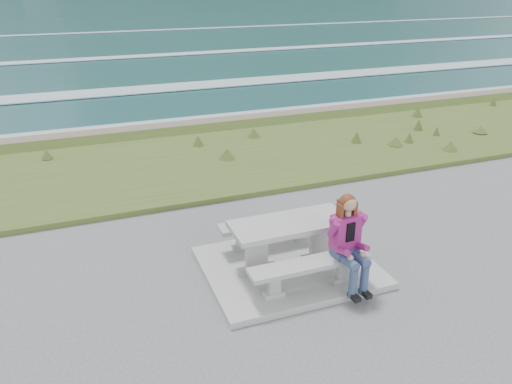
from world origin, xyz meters
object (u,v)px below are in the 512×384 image
bench_landward (310,268)px  picnic_table (290,231)px  seated_woman (350,255)px  bench_seaward (272,225)px

bench_landward → picnic_table: bearing=90.0°
bench_landward → seated_woman: seated_woman is taller
bench_seaward → seated_woman: seated_woman is taller
bench_landward → seated_woman: size_ratio=1.29×
picnic_table → seated_woman: seated_woman is taller
picnic_table → bench_landward: (0.00, -0.70, -0.23)m
picnic_table → seated_woman: (0.56, -0.83, -0.07)m
bench_seaward → bench_landward: bearing=-90.0°
picnic_table → seated_woman: bearing=-56.1°
bench_landward → bench_seaward: (0.00, 1.40, 0.00)m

